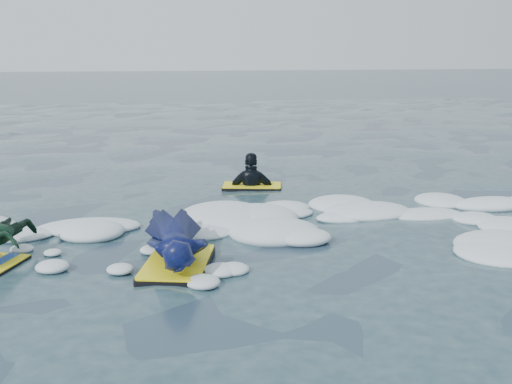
% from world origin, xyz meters
% --- Properties ---
extents(ground, '(120.00, 120.00, 0.00)m').
position_xyz_m(ground, '(0.00, 0.00, 0.00)').
color(ground, '#162435').
rests_on(ground, ground).
extents(foam_band, '(12.00, 3.10, 0.30)m').
position_xyz_m(foam_band, '(0.00, 1.03, 0.00)').
color(foam_band, white).
rests_on(foam_band, ground).
extents(prone_woman_unit, '(0.94, 1.82, 0.47)m').
position_xyz_m(prone_woman_unit, '(-0.75, 0.04, 0.24)').
color(prone_woman_unit, black).
rests_on(prone_woman_unit, ground).
extents(waiting_rider_unit, '(1.06, 0.73, 1.45)m').
position_xyz_m(waiting_rider_unit, '(0.71, 3.52, -0.11)').
color(waiting_rider_unit, black).
rests_on(waiting_rider_unit, ground).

